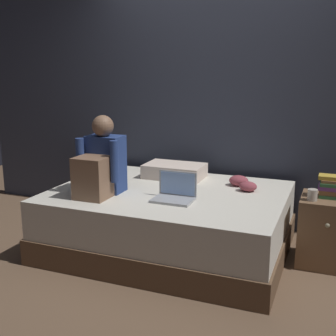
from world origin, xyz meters
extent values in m
plane|color=brown|center=(0.00, 0.00, 0.00)|extent=(8.00, 8.00, 0.00)
cube|color=#383D4C|center=(0.00, 1.20, 1.35)|extent=(5.60, 0.10, 2.70)
cube|color=brown|center=(-0.20, 0.30, 0.11)|extent=(2.00, 1.50, 0.22)
cube|color=beige|center=(-0.20, 0.30, 0.38)|extent=(1.96, 1.46, 0.32)
cube|color=brown|center=(1.10, 0.52, 0.28)|extent=(0.44, 0.44, 0.56)
sphere|color=gray|center=(1.10, 0.30, 0.40)|extent=(0.04, 0.04, 0.04)
cube|color=navy|center=(-0.70, 0.10, 0.78)|extent=(0.30, 0.20, 0.48)
sphere|color=brown|center=(-0.70, 0.07, 1.10)|extent=(0.18, 0.18, 0.18)
cube|color=brown|center=(-0.70, -0.12, 0.71)|extent=(0.26, 0.24, 0.34)
cylinder|color=navy|center=(-0.86, -0.04, 0.84)|extent=(0.07, 0.07, 0.34)
cylinder|color=navy|center=(-0.54, -0.04, 0.84)|extent=(0.07, 0.07, 0.34)
cube|color=#9EA0A5|center=(-0.06, 0.02, 0.55)|extent=(0.32, 0.22, 0.02)
cube|color=#9EA0A5|center=(-0.06, 0.14, 0.66)|extent=(0.32, 0.01, 0.20)
cube|color=#8CB2EA|center=(-0.06, 0.13, 0.66)|extent=(0.29, 0.00, 0.18)
cube|color=beige|center=(-0.32, 0.75, 0.60)|extent=(0.56, 0.36, 0.13)
cube|color=#387042|center=(1.11, 0.53, 0.57)|extent=(0.18, 0.14, 0.03)
cube|color=brown|center=(1.10, 0.54, 0.60)|extent=(0.18, 0.14, 0.04)
cube|color=#703D84|center=(1.12, 0.54, 0.64)|extent=(0.23, 0.16, 0.03)
cube|color=#387042|center=(1.10, 0.53, 0.67)|extent=(0.18, 0.14, 0.03)
cube|color=brown|center=(1.12, 0.54, 0.69)|extent=(0.18, 0.15, 0.02)
cube|color=gold|center=(1.11, 0.54, 0.72)|extent=(0.22, 0.13, 0.03)
cylinder|color=#BCB2A3|center=(0.97, 0.40, 0.60)|extent=(0.08, 0.08, 0.09)
ellipsoid|color=#8E3D47|center=(0.32, 0.68, 0.59)|extent=(0.17, 0.15, 0.09)
ellipsoid|color=#8E3D47|center=(0.44, 0.54, 0.58)|extent=(0.15, 0.13, 0.08)
camera|label=1|loc=(1.13, -3.06, 1.58)|focal=46.61mm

